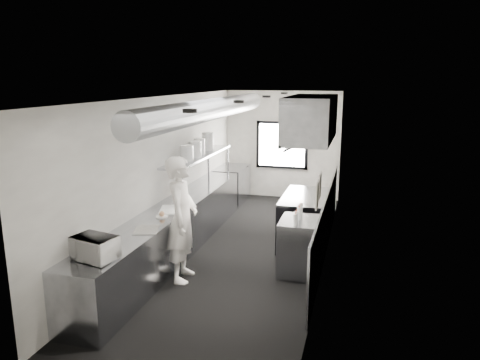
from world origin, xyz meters
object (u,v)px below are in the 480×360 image
Objects in this scene: line_cook at (182,219)px; knife_block at (180,190)px; far_work_table at (232,184)px; exhaust_hood at (311,119)px; plate_stack_c at (200,146)px; squeeze_bottle_a at (295,219)px; squeeze_bottle_d at (299,211)px; squeeze_bottle_b at (296,217)px; deli_tub_b at (98,244)px; cutting_board at (172,209)px; squeeze_bottle_c at (299,213)px; plate_stack_a at (187,153)px; squeeze_bottle_e at (301,209)px; deli_tub_a at (99,244)px; microwave at (95,248)px; plate_stack_d at (208,141)px; bottle_station at (300,246)px; prep_counter at (174,230)px; plate_stack_b at (195,149)px; small_plate at (162,217)px; range at (304,219)px.

line_cook is 7.99× the size of knife_block.
far_work_table is 4.67m from line_cook.
exhaust_hood is 6.77× the size of plate_stack_c.
squeeze_bottle_d is at bearing 90.69° from squeeze_bottle_a.
plate_stack_c is 1.81× the size of squeeze_bottle_b.
plate_stack_c is at bearing 88.76° from deli_tub_b.
deli_tub_b is at bearing -138.53° from squeeze_bottle_d.
knife_block is (-0.21, 0.88, 0.11)m from cutting_board.
cutting_board is at bearing -178.73° from squeeze_bottle_c.
far_work_table is 6.02× the size of squeeze_bottle_c.
far_work_table is 4.03× the size of plate_stack_a.
line_cook is 11.06× the size of squeeze_bottle_e.
squeeze_bottle_e is (2.39, 2.26, 0.03)m from deli_tub_a.
microwave reaches higher than cutting_board.
deli_tub_b is at bearing -91.49° from far_work_table.
plate_stack_d reaches higher than squeeze_bottle_a.
bottle_station is 5.06× the size of squeeze_bottle_e.
far_work_table is 2.42× the size of microwave.
prep_counter is at bearing 175.03° from bottle_station.
plate_stack_c is (-0.05, 0.39, -0.00)m from plate_stack_b.
squeeze_bottle_b is (2.32, -1.96, -0.74)m from plate_stack_c.
small_plate is at bearing -175.19° from squeeze_bottle_a.
squeeze_bottle_b is (2.22, 2.12, -0.06)m from microwave.
range is 0.81× the size of line_cook.
plate_stack_c reaches higher than squeeze_bottle_b.
exhaust_hood is at bearing 8.97° from plate_stack_a.
plate_stack_d is (-0.03, 1.31, 0.04)m from plate_stack_a.
plate_stack_a is at bearing 88.28° from deli_tub_a.
small_plate is (-0.45, 0.25, -0.08)m from line_cook.
prep_counter is 2.33m from squeeze_bottle_c.
knife_block reaches higher than far_work_table.
cutting_board is at bearing -88.73° from far_work_table.
plate_stack_a is at bearing 103.66° from microwave.
exhaust_hood is 3.05m from line_cook.
deli_tub_a reaches higher than bottle_station.
plate_stack_b is (0.10, 0.56, 0.71)m from knife_block.
deli_tub_b is 3.30m from squeeze_bottle_e.
bottle_station is (0.11, -1.40, -0.02)m from range.
plate_stack_d reaches higher than cutting_board.
plate_stack_c is at bearing 103.74° from microwave.
deli_tub_b reaches higher than range.
cutting_board is at bearing 173.25° from squeeze_bottle_a.
prep_counter is 2.06m from plate_stack_c.
microwave reaches higher than knife_block.
plate_stack_a is 0.77m from plate_stack_c.
squeeze_bottle_e is at bearing 98.43° from bottle_station.
squeeze_bottle_d is (2.21, 2.46, -0.05)m from microwave.
line_cook is at bearing -28.62° from small_plate.
knife_block is 1.38× the size of squeeze_bottle_a.
plate_stack_c is at bearing 170.02° from exhaust_hood.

